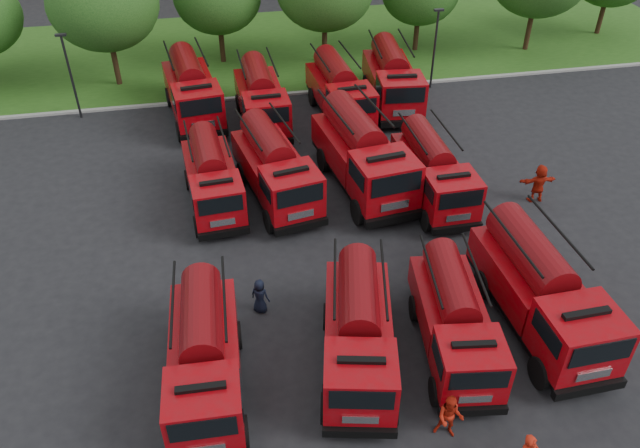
# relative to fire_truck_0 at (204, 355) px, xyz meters

# --- Properties ---
(ground) EXTENTS (140.00, 140.00, 0.00)m
(ground) POSITION_rel_fire_truck_0_xyz_m (3.54, 4.45, -1.53)
(ground) COLOR black
(ground) RESTS_ON ground
(lawn) EXTENTS (70.00, 16.00, 0.12)m
(lawn) POSITION_rel_fire_truck_0_xyz_m (3.54, 30.45, -1.47)
(lawn) COLOR #224D14
(lawn) RESTS_ON ground
(curb) EXTENTS (70.00, 0.30, 0.14)m
(curb) POSITION_rel_fire_truck_0_xyz_m (3.54, 22.35, -1.46)
(curb) COLOR gray
(curb) RESTS_ON ground
(tree_2) EXTENTS (6.72, 6.72, 8.22)m
(tree_2) POSITION_rel_fire_truck_0_xyz_m (-4.46, 25.95, 3.83)
(tree_2) COLOR #382314
(tree_2) RESTS_ON ground
(lamp_post_0) EXTENTS (0.60, 0.25, 5.11)m
(lamp_post_0) POSITION_rel_fire_truck_0_xyz_m (-6.46, 21.65, 1.37)
(lamp_post_0) COLOR black
(lamp_post_0) RESTS_ON ground
(lamp_post_1) EXTENTS (0.60, 0.25, 5.11)m
(lamp_post_1) POSITION_rel_fire_truck_0_xyz_m (15.54, 21.65, 1.37)
(lamp_post_1) COLOR black
(lamp_post_1) RESTS_ON ground
(fire_truck_0) EXTENTS (2.66, 6.75, 3.03)m
(fire_truck_0) POSITION_rel_fire_truck_0_xyz_m (0.00, 0.00, 0.00)
(fire_truck_0) COLOR black
(fire_truck_0) RESTS_ON ground
(fire_truck_1) EXTENTS (3.70, 7.02, 3.04)m
(fire_truck_1) POSITION_rel_fire_truck_0_xyz_m (5.25, 0.04, 0.01)
(fire_truck_1) COLOR black
(fire_truck_1) RESTS_ON ground
(fire_truck_2) EXTENTS (3.06, 6.62, 2.90)m
(fire_truck_2) POSITION_rel_fire_truck_0_xyz_m (8.73, 0.01, -0.07)
(fire_truck_2) COLOR black
(fire_truck_2) RESTS_ON ground
(fire_truck_3) EXTENTS (2.90, 7.50, 3.38)m
(fire_truck_3) POSITION_rel_fire_truck_0_xyz_m (12.25, 0.59, 0.18)
(fire_truck_3) COLOR black
(fire_truck_3) RESTS_ON ground
(fire_truck_4) EXTENTS (2.79, 6.69, 2.97)m
(fire_truck_4) POSITION_rel_fire_truck_0_xyz_m (0.88, 11.01, -0.03)
(fire_truck_4) COLOR black
(fire_truck_4) RESTS_ON ground
(fire_truck_5) EXTENTS (3.74, 7.51, 3.27)m
(fire_truck_5) POSITION_rel_fire_truck_0_xyz_m (3.89, 11.03, 0.12)
(fire_truck_5) COLOR black
(fire_truck_5) RESTS_ON ground
(fire_truck_6) EXTENTS (3.80, 8.30, 3.65)m
(fire_truck_6) POSITION_rel_fire_truck_0_xyz_m (8.20, 11.15, 0.31)
(fire_truck_6) COLOR black
(fire_truck_6) RESTS_ON ground
(fire_truck_7) EXTENTS (2.55, 6.76, 3.06)m
(fire_truck_7) POSITION_rel_fire_truck_0_xyz_m (11.27, 9.44, 0.01)
(fire_truck_7) COLOR black
(fire_truck_7) RESTS_ON ground
(fire_truck_8) EXTENTS (3.51, 7.82, 3.44)m
(fire_truck_8) POSITION_rel_fire_truck_0_xyz_m (0.27, 20.44, 0.21)
(fire_truck_8) COLOR black
(fire_truck_8) RESTS_ON ground
(fire_truck_9) EXTENTS (2.73, 7.16, 3.23)m
(fire_truck_9) POSITION_rel_fire_truck_0_xyz_m (4.14, 18.79, 0.10)
(fire_truck_9) COLOR black
(fire_truck_9) RESTS_ON ground
(fire_truck_10) EXTENTS (3.00, 7.32, 3.27)m
(fire_truck_10) POSITION_rel_fire_truck_0_xyz_m (8.78, 18.86, 0.12)
(fire_truck_10) COLOR black
(fire_truck_10) RESTS_ON ground
(fire_truck_11) EXTENTS (3.34, 7.75, 3.43)m
(fire_truck_11) POSITION_rel_fire_truck_0_xyz_m (12.25, 19.70, 0.20)
(fire_truck_11) COLOR black
(fire_truck_11) RESTS_ON ground
(firefighter_1) EXTENTS (0.97, 0.79, 1.74)m
(firefighter_1) POSITION_rel_fire_truck_0_xyz_m (7.34, -3.42, -1.53)
(firefighter_1) COLOR #AF1D0D
(firefighter_1) RESTS_ON ground
(firefighter_2) EXTENTS (0.74, 1.20, 1.96)m
(firefighter_2) POSITION_rel_fire_truck_0_xyz_m (12.45, -0.82, -1.53)
(firefighter_2) COLOR #AF1D0D
(firefighter_2) RESTS_ON ground
(firefighter_3) EXTENTS (1.06, 0.59, 1.60)m
(firefighter_3) POSITION_rel_fire_truck_0_xyz_m (11.86, 0.47, -1.53)
(firefighter_3) COLOR black
(firefighter_3) RESTS_ON ground
(firefighter_4) EXTENTS (0.89, 0.80, 1.53)m
(firefighter_4) POSITION_rel_fire_truck_0_xyz_m (2.19, 3.27, -1.53)
(firefighter_4) COLOR black
(firefighter_4) RESTS_ON ground
(firefighter_5) EXTENTS (1.85, 0.86, 1.96)m
(firefighter_5) POSITION_rel_fire_truck_0_xyz_m (16.21, 8.24, -1.53)
(firefighter_5) COLOR #AF1D0D
(firefighter_5) RESTS_ON ground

